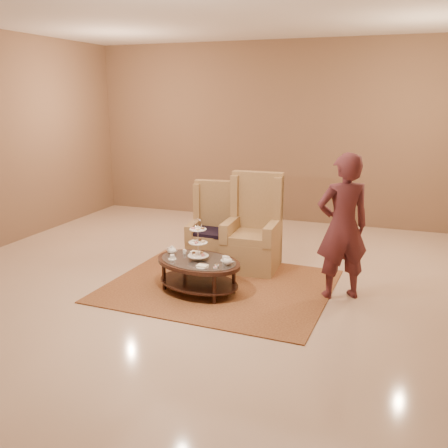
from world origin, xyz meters
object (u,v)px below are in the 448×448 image
at_px(tea_table, 198,266).
at_px(armchair_right, 253,237).
at_px(armchair_left, 213,236).
at_px(person, 343,227).

distance_m(tea_table, armchair_right, 1.24).
bearing_deg(tea_table, armchair_left, 117.01).
height_order(armchair_left, armchair_right, armchair_right).
relative_size(armchair_left, person, 0.67).
height_order(armchair_right, person, person).
bearing_deg(armchair_left, tea_table, -85.14).
xyz_separation_m(tea_table, person, (1.72, 0.47, 0.56)).
bearing_deg(person, tea_table, -14.16).
height_order(tea_table, armchair_right, armchair_right).
bearing_deg(armchair_right, armchair_left, 175.98).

